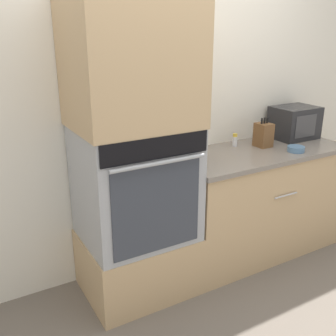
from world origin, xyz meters
The scene contains 11 objects.
ground_plane centered at (0.00, 0.00, 0.00)m, with size 12.00×12.00×0.00m, color #6B6056.
wall_back centered at (0.00, 0.63, 1.25)m, with size 8.00×0.05×2.50m.
oven_cabinet_base centered at (-0.37, 0.30, 0.21)m, with size 0.74×0.60×0.43m.
wall_oven centered at (-0.37, 0.30, 0.81)m, with size 0.72×0.64×0.77m.
oven_cabinet_upper centered at (-0.37, 0.30, 1.59)m, with size 0.74×0.60×0.79m.
counter_unit centered at (0.70, 0.30, 0.44)m, with size 1.42×0.63×0.88m.
microwave centered at (1.19, 0.42, 1.01)m, with size 0.37×0.29×0.27m.
knife_block centered at (0.78, 0.36, 0.97)m, with size 0.11×0.12×0.23m.
bowl centered at (0.90, 0.12, 0.90)m, with size 0.13×0.13×0.04m.
condiment_jar_near centered at (0.13, 0.40, 0.93)m, with size 0.06×0.06×0.10m.
condiment_jar_mid centered at (0.59, 0.47, 0.93)m, with size 0.04×0.04×0.10m.
Camera 1 is at (-1.38, -1.88, 1.77)m, focal length 42.00 mm.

